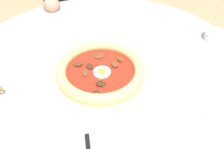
% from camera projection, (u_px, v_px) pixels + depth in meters
% --- Properties ---
extents(dining_table, '(1.01, 1.01, 0.74)m').
position_uv_depth(dining_table, '(105.00, 100.00, 0.94)').
color(dining_table, '#999993').
rests_on(dining_table, ground).
extents(pizza_on_plate, '(0.33, 0.33, 0.04)m').
position_uv_depth(pizza_on_plate, '(100.00, 71.00, 0.81)').
color(pizza_on_plate, white).
rests_on(pizza_on_plate, dining_table).
extents(ramekin_capers, '(0.07, 0.07, 0.03)m').
position_uv_depth(ramekin_capers, '(215.00, 36.00, 0.95)').
color(ramekin_capers, white).
rests_on(ramekin_capers, dining_table).
extents(fork_utensil, '(0.13, 0.12, 0.00)m').
position_uv_depth(fork_utensil, '(222.00, 102.00, 0.74)').
color(fork_utensil, '#BCBCC1').
rests_on(fork_utensil, dining_table).
extents(diner_person, '(0.41, 0.54, 1.22)m').
position_uv_depth(diner_person, '(76.00, 11.00, 1.50)').
color(diner_person, '#282833').
rests_on(diner_person, ground).
extents(cafe_chair_diner, '(0.46, 0.46, 0.90)m').
position_uv_depth(cafe_chair_diner, '(73.00, 1.00, 1.61)').
color(cafe_chair_diner, beige).
rests_on(cafe_chair_diner, ground).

